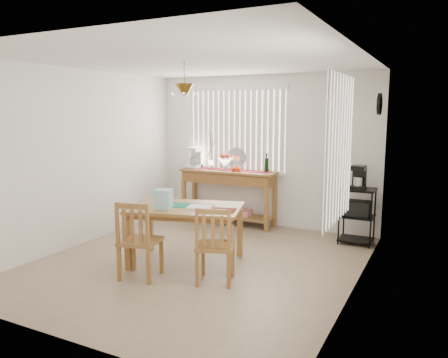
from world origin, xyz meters
The scene contains 10 objects.
ground centered at (0.00, 0.00, -0.01)m, with size 4.00×4.50×0.01m, color #9E886B.
room_shell centered at (0.00, 0.02, 1.69)m, with size 4.20×4.70×2.70m.
sideboard centered at (-0.54, 1.99, 0.72)m, with size 1.71×0.48×0.96m.
sideboard_items centered at (-0.84, 2.01, 1.11)m, with size 1.63×0.41×0.74m.
wire_cart centered at (1.70, 1.82, 0.51)m, with size 0.50×0.40×0.85m.
cart_items centered at (1.70, 1.83, 1.01)m, with size 0.20×0.24×0.35m.
dining_table centered at (-0.13, -0.08, 0.67)m, with size 1.62×1.28×0.76m.
table_items centered at (-0.23, -0.24, 0.85)m, with size 1.18×0.54×0.24m.
chair_left centered at (-0.34, -0.80, 0.46)m, with size 0.52×0.52×0.95m.
chair_right centered at (0.53, -0.52, 0.45)m, with size 0.54×0.54×0.91m.
Camera 1 is at (2.82, -4.79, 1.98)m, focal length 35.00 mm.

